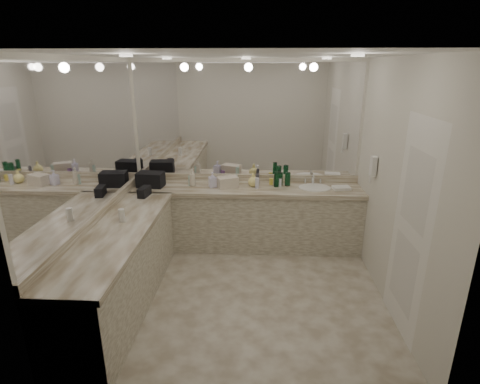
# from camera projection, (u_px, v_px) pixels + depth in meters

# --- Properties ---
(floor) EXTENTS (3.20, 3.20, 0.00)m
(floor) POSITION_uv_depth(u_px,v_px,m) (242.00, 292.00, 4.36)
(floor) COLOR beige
(floor) RESTS_ON ground
(ceiling) EXTENTS (3.20, 3.20, 0.00)m
(ceiling) POSITION_uv_depth(u_px,v_px,m) (243.00, 55.00, 3.53)
(ceiling) COLOR white
(ceiling) RESTS_ON floor
(wall_back) EXTENTS (3.20, 0.02, 2.60)m
(wall_back) POSITION_uv_depth(u_px,v_px,m) (247.00, 154.00, 5.36)
(wall_back) COLOR beige
(wall_back) RESTS_ON floor
(wall_left) EXTENTS (0.02, 3.00, 2.60)m
(wall_left) POSITION_uv_depth(u_px,v_px,m) (94.00, 184.00, 4.02)
(wall_left) COLOR beige
(wall_left) RESTS_ON floor
(wall_right) EXTENTS (0.02, 3.00, 2.60)m
(wall_right) POSITION_uv_depth(u_px,v_px,m) (397.00, 188.00, 3.87)
(wall_right) COLOR beige
(wall_right) RESTS_ON floor
(vanity_back_base) EXTENTS (3.20, 0.60, 0.84)m
(vanity_back_base) POSITION_uv_depth(u_px,v_px,m) (246.00, 219.00, 5.36)
(vanity_back_base) COLOR beige
(vanity_back_base) RESTS_ON floor
(vanity_back_top) EXTENTS (3.20, 0.64, 0.06)m
(vanity_back_top) POSITION_uv_depth(u_px,v_px,m) (246.00, 189.00, 5.21)
(vanity_back_top) COLOR beige
(vanity_back_top) RESTS_ON vanity_back_base
(vanity_left_base) EXTENTS (0.60, 2.40, 0.84)m
(vanity_left_base) POSITION_uv_depth(u_px,v_px,m) (120.00, 271.00, 4.01)
(vanity_left_base) COLOR beige
(vanity_left_base) RESTS_ON floor
(vanity_left_top) EXTENTS (0.64, 2.42, 0.06)m
(vanity_left_top) POSITION_uv_depth(u_px,v_px,m) (117.00, 233.00, 3.86)
(vanity_left_top) COLOR beige
(vanity_left_top) RESTS_ON vanity_left_base
(backsplash_back) EXTENTS (3.20, 0.04, 0.10)m
(backsplash_back) POSITION_uv_depth(u_px,v_px,m) (247.00, 178.00, 5.46)
(backsplash_back) COLOR beige
(backsplash_back) RESTS_ON vanity_back_top
(backsplash_left) EXTENTS (0.04, 3.00, 0.10)m
(backsplash_left) POSITION_uv_depth(u_px,v_px,m) (100.00, 214.00, 4.13)
(backsplash_left) COLOR beige
(backsplash_left) RESTS_ON vanity_left_top
(mirror_back) EXTENTS (3.12, 0.01, 1.55)m
(mirror_back) POSITION_uv_depth(u_px,v_px,m) (247.00, 121.00, 5.20)
(mirror_back) COLOR white
(mirror_back) RESTS_ON wall_back
(mirror_left) EXTENTS (0.01, 2.92, 1.55)m
(mirror_left) POSITION_uv_depth(u_px,v_px,m) (89.00, 140.00, 3.87)
(mirror_left) COLOR white
(mirror_left) RESTS_ON wall_left
(sink) EXTENTS (0.44, 0.44, 0.03)m
(sink) POSITION_uv_depth(u_px,v_px,m) (315.00, 188.00, 5.17)
(sink) COLOR white
(sink) RESTS_ON vanity_back_top
(faucet) EXTENTS (0.24, 0.16, 0.14)m
(faucet) POSITION_uv_depth(u_px,v_px,m) (313.00, 179.00, 5.34)
(faucet) COLOR silver
(faucet) RESTS_ON vanity_back_top
(wall_phone) EXTENTS (0.06, 0.10, 0.24)m
(wall_phone) POSITION_uv_depth(u_px,v_px,m) (373.00, 166.00, 4.52)
(wall_phone) COLOR white
(wall_phone) RESTS_ON wall_right
(door) EXTENTS (0.02, 0.82, 2.10)m
(door) POSITION_uv_depth(u_px,v_px,m) (410.00, 230.00, 3.48)
(door) COLOR white
(door) RESTS_ON wall_right
(black_toiletry_bag) EXTENTS (0.38, 0.26, 0.20)m
(black_toiletry_bag) POSITION_uv_depth(u_px,v_px,m) (151.00, 179.00, 5.20)
(black_toiletry_bag) COLOR black
(black_toiletry_bag) RESTS_ON vanity_back_top
(black_bag_spill) EXTENTS (0.13, 0.23, 0.12)m
(black_bag_spill) POSITION_uv_depth(u_px,v_px,m) (144.00, 192.00, 4.82)
(black_bag_spill) COLOR black
(black_bag_spill) RESTS_ON vanity_left_top
(cream_cosmetic_case) EXTENTS (0.31, 0.26, 0.16)m
(cream_cosmetic_case) POSITION_uv_depth(u_px,v_px,m) (228.00, 182.00, 5.15)
(cream_cosmetic_case) COLOR beige
(cream_cosmetic_case) RESTS_ON vanity_back_top
(hand_towel) EXTENTS (0.25, 0.19, 0.04)m
(hand_towel) POSITION_uv_depth(u_px,v_px,m) (342.00, 188.00, 5.10)
(hand_towel) COLOR white
(hand_towel) RESTS_ON vanity_back_top
(lotion_left) EXTENTS (0.06, 0.06, 0.15)m
(lotion_left) POSITION_uv_depth(u_px,v_px,m) (122.00, 215.00, 4.03)
(lotion_left) COLOR white
(lotion_left) RESTS_ON vanity_left_top
(soap_bottle_a) EXTENTS (0.11, 0.11, 0.24)m
(soap_bottle_a) POSITION_uv_depth(u_px,v_px,m) (192.00, 177.00, 5.23)
(soap_bottle_a) COLOR beige
(soap_bottle_a) RESTS_ON vanity_back_top
(soap_bottle_b) EXTENTS (0.13, 0.13, 0.21)m
(soap_bottle_b) POSITION_uv_depth(u_px,v_px,m) (212.00, 180.00, 5.17)
(soap_bottle_b) COLOR white
(soap_bottle_b) RESTS_ON vanity_back_top
(soap_bottle_c) EXTENTS (0.18, 0.18, 0.19)m
(soap_bottle_c) POSITION_uv_depth(u_px,v_px,m) (253.00, 180.00, 5.21)
(soap_bottle_c) COLOR #FFEF8A
(soap_bottle_c) RESTS_ON vanity_back_top
(green_bottle_0) EXTENTS (0.07, 0.07, 0.19)m
(green_bottle_0) POSITION_uv_depth(u_px,v_px,m) (288.00, 179.00, 5.24)
(green_bottle_0) COLOR #13532D
(green_bottle_0) RESTS_ON vanity_back_top
(green_bottle_1) EXTENTS (0.06, 0.06, 0.22)m
(green_bottle_1) POSITION_uv_depth(u_px,v_px,m) (276.00, 179.00, 5.18)
(green_bottle_1) COLOR #13532D
(green_bottle_1) RESTS_ON vanity_back_top
(green_bottle_2) EXTENTS (0.07, 0.07, 0.18)m
(green_bottle_2) POSITION_uv_depth(u_px,v_px,m) (280.00, 179.00, 5.26)
(green_bottle_2) COLOR #13532D
(green_bottle_2) RESTS_ON vanity_back_top
(amenity_bottle_0) EXTENTS (0.04, 0.04, 0.11)m
(amenity_bottle_0) POSITION_uv_depth(u_px,v_px,m) (280.00, 183.00, 5.20)
(amenity_bottle_0) COLOR silver
(amenity_bottle_0) RESTS_ON vanity_back_top
(amenity_bottle_1) EXTENTS (0.06, 0.06, 0.14)m
(amenity_bottle_1) POSITION_uv_depth(u_px,v_px,m) (190.00, 181.00, 5.25)
(amenity_bottle_1) COLOR silver
(amenity_bottle_1) RESTS_ON vanity_back_top
(amenity_bottle_2) EXTENTS (0.05, 0.05, 0.15)m
(amenity_bottle_2) POSITION_uv_depth(u_px,v_px,m) (257.00, 183.00, 5.13)
(amenity_bottle_2) COLOR silver
(amenity_bottle_2) RESTS_ON vanity_back_top
(amenity_bottle_3) EXTENTS (0.07, 0.07, 0.07)m
(amenity_bottle_3) POSITION_uv_depth(u_px,v_px,m) (219.00, 184.00, 5.21)
(amenity_bottle_3) COLOR #9966B2
(amenity_bottle_3) RESTS_ON vanity_back_top
(amenity_bottle_4) EXTENTS (0.05, 0.05, 0.14)m
(amenity_bottle_4) POSITION_uv_depth(u_px,v_px,m) (258.00, 179.00, 5.32)
(amenity_bottle_4) COLOR #3F3F4C
(amenity_bottle_4) RESTS_ON vanity_back_top
(amenity_bottle_5) EXTENTS (0.05, 0.05, 0.09)m
(amenity_bottle_5) POSITION_uv_depth(u_px,v_px,m) (271.00, 181.00, 5.30)
(amenity_bottle_5) COLOR #F2D84C
(amenity_bottle_5) RESTS_ON vanity_back_top
(amenity_bottle_6) EXTENTS (0.06, 0.06, 0.15)m
(amenity_bottle_6) POSITION_uv_depth(u_px,v_px,m) (236.00, 180.00, 5.25)
(amenity_bottle_6) COLOR silver
(amenity_bottle_6) RESTS_ON vanity_back_top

